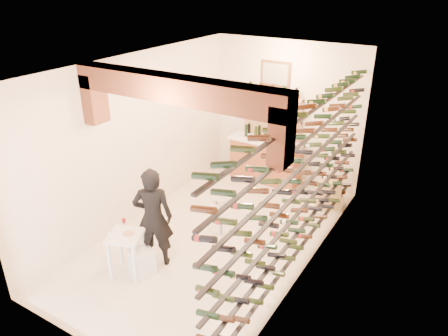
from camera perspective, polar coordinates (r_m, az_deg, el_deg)
name	(u,v)px	position (r m, az deg, el deg)	size (l,w,h in m)	color
ground	(216,237)	(8.05, -1.12, -9.20)	(6.00, 6.00, 0.00)	beige
room_shell	(206,126)	(6.84, -2.45, 5.56)	(3.52, 6.02, 3.21)	silver
wine_rack	(299,182)	(6.68, 9.94, -1.86)	(0.32, 5.70, 2.56)	black
back_counter	(266,159)	(9.96, 5.56, 1.22)	(1.70, 0.62, 1.29)	#9C5330
back_shelving	(271,130)	(9.93, 6.32, 5.05)	(1.40, 0.31, 2.73)	tan
tasting_table	(126,242)	(7.03, -12.95, -9.53)	(0.66, 0.66, 0.90)	white
white_stool	(142,262)	(7.22, -10.88, -12.15)	(0.35, 0.35, 0.43)	white
person	(153,218)	(7.05, -9.43, -6.56)	(0.64, 0.42, 1.75)	black
chrome_barstool	(221,211)	(8.02, -0.46, -5.79)	(0.37, 0.37, 0.72)	silver
crate_lower	(328,199)	(9.21, 13.75, -4.10)	(0.53, 0.37, 0.32)	tan
crate_upper	(330,187)	(9.07, 13.94, -2.45)	(0.47, 0.32, 0.28)	tan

